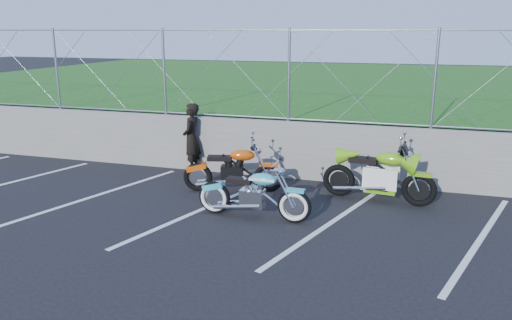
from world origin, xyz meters
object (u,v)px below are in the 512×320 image
(cruiser_turquoise, at_px, (255,196))
(person_standing, at_px, (191,138))
(naked_orange, at_px, (234,171))
(sportbike_green, at_px, (380,177))

(cruiser_turquoise, relative_size, person_standing, 1.29)
(naked_orange, height_order, sportbike_green, sportbike_green)
(cruiser_turquoise, height_order, sportbike_green, sportbike_green)
(naked_orange, xyz_separation_m, person_standing, (-1.43, 1.07, 0.38))
(cruiser_turquoise, bearing_deg, person_standing, 135.07)
(naked_orange, distance_m, sportbike_green, 2.91)
(sportbike_green, bearing_deg, cruiser_turquoise, -135.64)
(naked_orange, height_order, person_standing, person_standing)
(naked_orange, bearing_deg, cruiser_turquoise, -71.26)
(person_standing, bearing_deg, naked_orange, 44.00)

